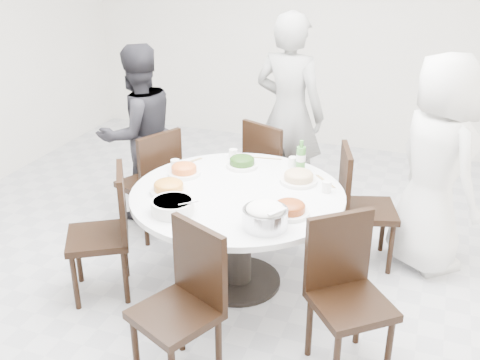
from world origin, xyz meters
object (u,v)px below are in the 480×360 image
(chair_s, at_px, (175,311))
(diner_right, at_px, (436,165))
(rice_bowl, at_px, (265,218))
(beverage_bottle, at_px, (301,156))
(chair_n, at_px, (276,171))
(diner_middle, at_px, (289,114))
(chair_sw, at_px, (97,235))
(soup_bowl, at_px, (173,206))
(dining_table, at_px, (238,239))
(chair_nw, at_px, (148,182))
(chair_ne, at_px, (368,208))
(chair_se, at_px, (351,301))
(diner_left, at_px, (139,133))

(chair_s, bearing_deg, diner_right, 79.59)
(chair_s, xyz_separation_m, rice_bowl, (0.33, 0.62, 0.34))
(beverage_bottle, bearing_deg, chair_n, 122.60)
(chair_s, height_order, diner_middle, diner_middle)
(chair_sw, xyz_separation_m, soup_bowl, (0.59, 0.01, 0.32))
(dining_table, height_order, rice_bowl, rice_bowl)
(dining_table, relative_size, chair_s, 1.58)
(diner_right, bearing_deg, chair_s, 106.30)
(chair_s, bearing_deg, rice_bowl, 87.43)
(dining_table, distance_m, rice_bowl, 0.69)
(chair_n, relative_size, chair_s, 1.00)
(chair_nw, xyz_separation_m, chair_s, (0.99, -1.52, 0.00))
(chair_ne, bearing_deg, dining_table, 109.81)
(chair_n, relative_size, soup_bowl, 3.37)
(soup_bowl, bearing_deg, beverage_bottle, 57.63)
(chair_se, bearing_deg, soup_bowl, 132.16)
(chair_ne, relative_size, chair_se, 1.00)
(chair_ne, distance_m, soup_bowl, 1.57)
(chair_ne, height_order, diner_left, diner_left)
(diner_left, height_order, rice_bowl, diner_left)
(chair_nw, relative_size, soup_bowl, 3.37)
(chair_n, distance_m, beverage_bottle, 0.76)
(chair_nw, relative_size, diner_middle, 0.52)
(chair_s, bearing_deg, chair_nw, 148.00)
(rice_bowl, bearing_deg, chair_nw, 145.78)
(rice_bowl, height_order, beverage_bottle, beverage_bottle)
(chair_sw, xyz_separation_m, diner_right, (2.16, 1.21, 0.36))
(chair_n, bearing_deg, soup_bowl, 104.27)
(chair_ne, height_order, soup_bowl, chair_ne)
(chair_n, bearing_deg, dining_table, 115.64)
(chair_ne, xyz_separation_m, soup_bowl, (-1.12, -1.05, 0.32))
(chair_n, distance_m, rice_bowl, 1.56)
(chair_ne, distance_m, diner_left, 2.07)
(chair_sw, height_order, diner_middle, diner_middle)
(chair_sw, bearing_deg, beverage_bottle, 97.67)
(diner_right, distance_m, diner_middle, 1.44)
(dining_table, xyz_separation_m, diner_middle, (-0.01, 1.38, 0.53))
(chair_n, bearing_deg, chair_nw, 55.76)
(diner_left, bearing_deg, chair_nw, 70.07)
(dining_table, xyz_separation_m, chair_se, (0.92, -0.61, 0.10))
(dining_table, height_order, chair_s, chair_s)
(diner_middle, xyz_separation_m, soup_bowl, (-0.28, -1.81, -0.11))
(chair_se, bearing_deg, chair_nw, 110.73)
(beverage_bottle, bearing_deg, chair_sw, -141.15)
(diner_left, bearing_deg, rice_bowl, 84.32)
(chair_se, relative_size, diner_left, 0.61)
(beverage_bottle, bearing_deg, diner_right, 13.94)
(chair_nw, relative_size, rice_bowl, 3.38)
(chair_ne, relative_size, chair_n, 1.00)
(soup_bowl, bearing_deg, dining_table, 56.45)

